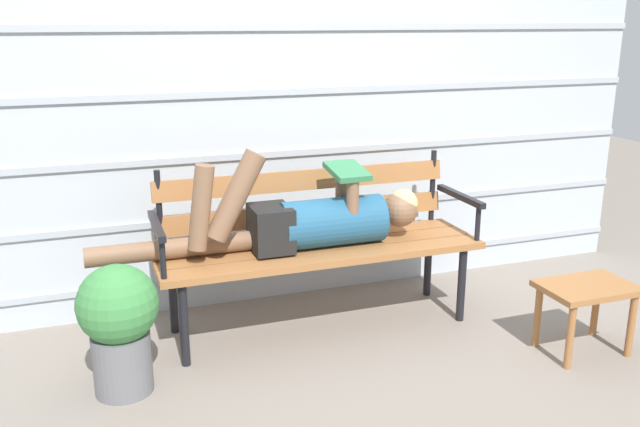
# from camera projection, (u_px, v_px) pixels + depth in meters

# --- Properties ---
(ground_plane) EXTENTS (12.00, 12.00, 0.00)m
(ground_plane) POSITION_uv_depth(u_px,v_px,m) (323.00, 330.00, 3.66)
(ground_plane) COLOR gray
(house_siding) EXTENTS (4.58, 0.08, 2.44)m
(house_siding) POSITION_uv_depth(u_px,v_px,m) (290.00, 91.00, 3.83)
(house_siding) COLOR #B2BCC6
(house_siding) RESTS_ON ground
(park_bench) EXTENTS (1.72, 0.51, 0.88)m
(park_bench) POSITION_uv_depth(u_px,v_px,m) (316.00, 235.00, 3.63)
(park_bench) COLOR #9E6638
(park_bench) RESTS_ON ground
(reclining_person) EXTENTS (1.74, 0.26, 0.56)m
(reclining_person) POSITION_uv_depth(u_px,v_px,m) (306.00, 220.00, 3.51)
(reclining_person) COLOR #23567A
(footstool) EXTENTS (0.46, 0.31, 0.36)m
(footstool) POSITION_uv_depth(u_px,v_px,m) (586.00, 297.00, 3.35)
(footstool) COLOR #9E6638
(footstool) RESTS_ON ground
(potted_plant) EXTENTS (0.36, 0.36, 0.60)m
(potted_plant) POSITION_uv_depth(u_px,v_px,m) (119.00, 322.00, 2.97)
(potted_plant) COLOR slate
(potted_plant) RESTS_ON ground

